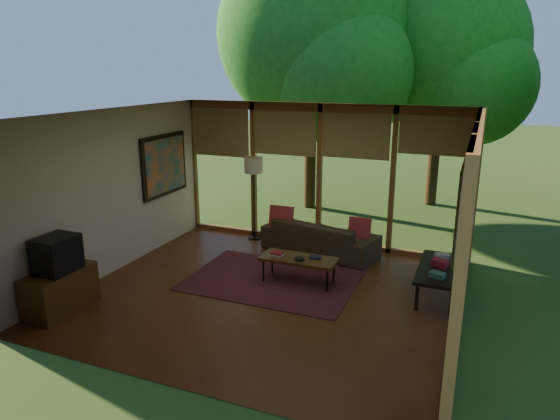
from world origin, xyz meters
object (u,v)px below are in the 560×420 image
at_px(media_cabinet, 60,291).
at_px(coffee_table, 299,260).
at_px(floor_lamp, 254,170).
at_px(television, 57,254).
at_px(side_console, 439,270).
at_px(sofa, 320,237).

distance_m(media_cabinet, coffee_table, 3.51).
relative_size(media_cabinet, floor_lamp, 0.61).
xyz_separation_m(television, coffee_table, (2.75, 2.16, -0.46)).
bearing_deg(floor_lamp, television, -107.06).
relative_size(media_cabinet, side_console, 0.71).
bearing_deg(television, sofa, 53.63).
relative_size(sofa, coffee_table, 1.77).
bearing_deg(sofa, media_cabinet, 65.23).
xyz_separation_m(sofa, side_console, (2.21, -1.08, 0.10)).
relative_size(media_cabinet, coffee_table, 0.83).
bearing_deg(media_cabinet, television, 0.00).
bearing_deg(side_console, coffee_table, -170.57).
bearing_deg(sofa, side_console, 165.72).
xyz_separation_m(coffee_table, side_console, (2.10, 0.35, 0.02)).
bearing_deg(sofa, floor_lamp, 1.40).
bearing_deg(media_cabinet, coffee_table, 37.95).
height_order(television, side_console, television).
bearing_deg(television, coffee_table, 38.15).
relative_size(television, coffee_table, 0.46).
xyz_separation_m(floor_lamp, coffee_table, (1.56, -1.70, -1.01)).
bearing_deg(media_cabinet, floor_lamp, 72.67).
height_order(sofa, side_console, sofa).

